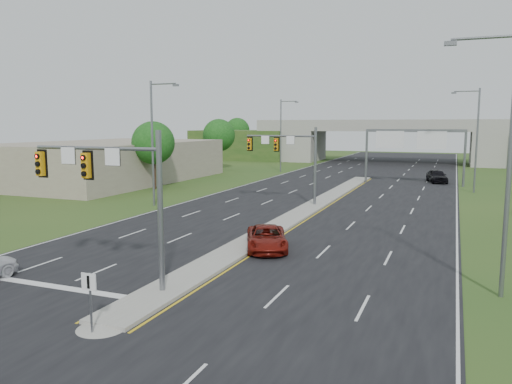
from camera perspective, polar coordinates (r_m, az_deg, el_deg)
The scene contains 21 objects.
ground at distance 22.25m, azimuth -10.64°, elevation -11.37°, with size 240.00×240.00×0.00m, color #284B1A.
road at distance 54.39m, azimuth 9.44°, elevation -0.01°, with size 24.00×160.00×0.02m, color black.
median at distance 42.86m, azimuth 6.01°, elevation -1.89°, with size 2.00×54.00×0.16m, color gray.
median_nose at distance 19.18m, azimuth -17.24°, elevation -14.44°, with size 2.00×2.00×0.16m, color gray.
lane_markings at distance 48.66m, azimuth 7.22°, elevation -0.85°, with size 23.72×160.00×0.01m.
signal_mast_near at distance 22.43m, azimuth -15.93°, elevation 1.02°, with size 6.62×0.60×7.00m.
signal_mast_far at distance 44.83m, azimuth 3.97°, elevation 4.50°, with size 6.62×0.60×7.00m.
keep_right_sign at distance 18.32m, azimuth -18.47°, elevation -10.85°, with size 0.60×0.13×2.20m.
sign_gantry at distance 62.83m, azimuth 17.50°, elevation 5.55°, with size 11.58×0.44×6.67m.
overpass at distance 98.43m, azimuth 15.13°, elevation 5.32°, with size 80.00×14.00×8.10m.
lightpole_l_mid at distance 45.07m, azimuth -11.56°, elevation 6.14°, with size 2.85×0.25×11.00m.
lightpole_l_far at distance 76.78m, azimuth 2.99°, elevation 6.87°, with size 2.85×0.25×11.00m.
lightpole_r_near at distance 22.81m, azimuth 26.58°, elevation 4.09°, with size 2.85×0.25×11.00m.
lightpole_r_far at distance 57.74m, azimuth 23.75°, elevation 5.96°, with size 2.85×0.25×11.00m.
tree_l_near at distance 57.13m, azimuth -11.67°, elevation 5.51°, with size 4.80×4.80×7.60m.
tree_l_mid at distance 80.87m, azimuth -4.26°, elevation 6.48°, with size 5.20×5.20×8.12m.
tree_back_a at distance 122.14m, azimuth -2.15°, elevation 7.06°, with size 6.00×6.00×8.85m.
tree_back_b at distance 117.18m, azimuth 4.17°, elevation 6.86°, with size 5.60×5.60×8.32m.
commercial_building at distance 67.17m, azimuth -16.41°, elevation 3.37°, with size 18.00×30.00×5.00m, color gray.
car_far_a at distance 29.02m, azimuth 1.23°, elevation -5.28°, with size 2.24×4.87×1.35m, color maroon.
car_far_c at distance 66.48m, azimuth 19.97°, elevation 1.75°, with size 1.95×4.83×1.65m, color black.
Camera 1 is at (11.38, -17.70, 7.22)m, focal length 35.00 mm.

